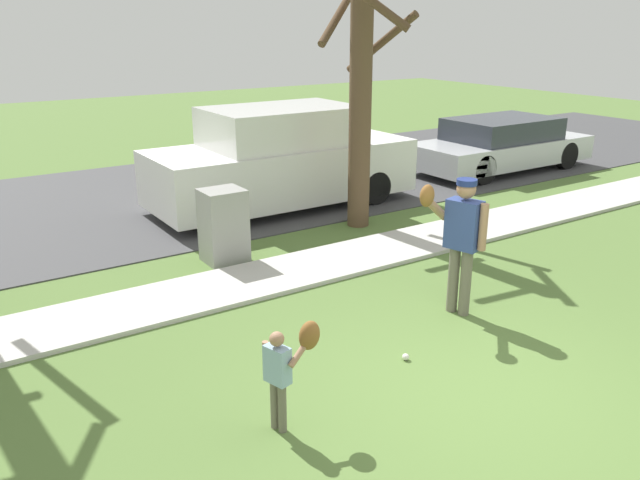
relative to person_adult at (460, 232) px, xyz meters
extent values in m
plane|color=#567538|center=(-1.07, 2.11, -1.05)|extent=(48.00, 48.00, 0.00)
cube|color=beige|center=(-1.07, 2.21, -1.02)|extent=(36.00, 1.20, 0.06)
cube|color=#424244|center=(-1.07, 7.21, -1.04)|extent=(36.00, 6.80, 0.02)
cylinder|color=#6B6656|center=(0.07, -0.08, -0.63)|extent=(0.13, 0.13, 0.83)
cylinder|color=#6B6656|center=(0.02, 0.07, -0.63)|extent=(0.13, 0.13, 0.83)
cube|color=#33478C|center=(0.05, 0.00, 0.08)|extent=(0.33, 0.45, 0.59)
sphere|color=#A87A5B|center=(0.05, 0.00, 0.51)|extent=(0.23, 0.23, 0.23)
cylinder|color=navy|center=(0.05, 0.00, 0.59)|extent=(0.24, 0.24, 0.07)
cylinder|color=#A87A5B|center=(0.11, -0.24, 0.10)|extent=(0.10, 0.10, 0.56)
cylinder|color=#A87A5B|center=(-0.26, 0.17, 0.29)|extent=(0.52, 0.23, 0.40)
ellipsoid|color=brown|center=(-0.45, 0.11, 0.48)|extent=(0.25, 0.19, 0.26)
cylinder|color=#6B6656|center=(-2.98, -0.82, -0.81)|extent=(0.07, 0.07, 0.47)
cylinder|color=#6B6656|center=(-2.96, -0.91, -0.81)|extent=(0.07, 0.07, 0.47)
cube|color=#8CADC6|center=(-2.97, -0.86, -0.41)|extent=(0.18, 0.25, 0.33)
sphere|color=#A87A5B|center=(-2.97, -0.86, -0.17)|extent=(0.13, 0.13, 0.13)
cylinder|color=#A87A5B|center=(-3.01, -0.73, -0.40)|extent=(0.05, 0.05, 0.31)
cylinder|color=#A87A5B|center=(-2.80, -0.96, -0.29)|extent=(0.29, 0.13, 0.23)
ellipsoid|color=brown|center=(-2.69, -0.93, -0.18)|extent=(0.25, 0.19, 0.26)
sphere|color=white|center=(-1.25, -0.56, -1.01)|extent=(0.07, 0.07, 0.07)
cube|color=gray|center=(-1.55, 3.20, -0.50)|extent=(0.60, 0.54, 1.09)
cylinder|color=brown|center=(1.16, 3.53, 1.29)|extent=(0.37, 0.37, 4.67)
cylinder|color=brown|center=(1.70, 3.70, 1.99)|extent=(0.53, 1.36, 1.02)
cylinder|color=brown|center=(0.93, 3.93, 2.37)|extent=(1.05, 0.69, 0.85)
cube|color=silver|center=(0.66, 5.28, -0.35)|extent=(5.00, 1.95, 1.00)
cube|color=silver|center=(0.66, 5.28, 0.50)|extent=(2.75, 1.79, 0.70)
cylinder|color=black|center=(-0.89, 4.42, -0.71)|extent=(0.64, 0.22, 0.64)
cylinder|color=black|center=(-0.89, 6.15, -0.71)|extent=(0.64, 0.22, 0.64)
cylinder|color=black|center=(2.21, 4.42, -0.71)|extent=(0.64, 0.22, 0.64)
cylinder|color=black|center=(2.21, 6.15, -0.71)|extent=(0.64, 0.22, 0.64)
cube|color=silver|center=(6.58, 5.17, -0.57)|extent=(4.60, 1.80, 0.55)
cube|color=#2D333D|center=(6.58, 5.17, -0.05)|extent=(2.53, 1.66, 0.50)
cylinder|color=black|center=(5.15, 4.38, -0.71)|extent=(0.64, 0.22, 0.64)
cylinder|color=black|center=(5.15, 5.96, -0.71)|extent=(0.64, 0.22, 0.64)
cylinder|color=black|center=(8.00, 4.38, -0.71)|extent=(0.64, 0.22, 0.64)
cylinder|color=black|center=(8.00, 5.96, -0.71)|extent=(0.64, 0.22, 0.64)
camera|label=1|loc=(-5.30, -5.04, 2.33)|focal=35.99mm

